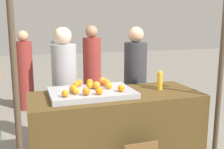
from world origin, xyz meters
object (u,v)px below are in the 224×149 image
object	(u,v)px
stall_counter	(116,130)
vendor_right	(135,87)
orange_1	(65,93)
juice_bottle	(160,81)
vendor_left	(65,93)
orange_0	(121,88)

from	to	relation	value
stall_counter	vendor_right	bearing A→B (deg)	52.40
stall_counter	orange_1	bearing A→B (deg)	-164.40
juice_bottle	vendor_right	world-z (taller)	vendor_right
vendor_right	vendor_left	bearing A→B (deg)	-178.77
orange_0	orange_1	size ratio (longest dim) A/B	1.03
orange_1	vendor_right	xyz separation A→B (m)	(1.14, 0.86, -0.22)
stall_counter	orange_1	size ratio (longest dim) A/B	26.34
vendor_left	stall_counter	bearing A→B (deg)	-53.37
stall_counter	orange_0	size ratio (longest dim) A/B	25.52
orange_1	orange_0	bearing A→B (deg)	2.36
juice_bottle	vendor_left	xyz separation A→B (m)	(-1.07, 0.64, -0.23)
orange_0	orange_1	bearing A→B (deg)	-177.64
orange_0	vendor_right	bearing A→B (deg)	57.97
stall_counter	vendor_left	xyz separation A→B (m)	(-0.50, 0.67, 0.32)
orange_1	juice_bottle	bearing A→B (deg)	9.47
orange_0	orange_1	distance (m)	0.62
stall_counter	vendor_left	size ratio (longest dim) A/B	1.21
stall_counter	orange_1	xyz separation A→B (m)	(-0.61, -0.17, 0.54)
orange_0	juice_bottle	distance (m)	0.59
orange_1	juice_bottle	world-z (taller)	juice_bottle
vendor_right	juice_bottle	bearing A→B (deg)	-86.14
orange_0	vendor_left	xyz separation A→B (m)	(-0.51, 0.81, -0.22)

